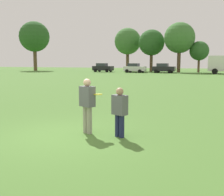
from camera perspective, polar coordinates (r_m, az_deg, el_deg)
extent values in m
plane|color=#47702D|center=(8.16, -9.93, -7.85)|extent=(167.98, 167.98, 0.00)
cylinder|color=gray|center=(8.38, -5.51, -4.46)|extent=(0.16, 0.16, 0.82)
cylinder|color=gray|center=(8.25, -4.73, -4.65)|extent=(0.16, 0.16, 0.82)
cube|color=#595960|center=(8.19, -5.19, 0.34)|extent=(0.53, 0.44, 0.61)
sphere|color=#D8AD8C|center=(8.15, -5.22, 3.22)|extent=(0.23, 0.23, 0.23)
cylinder|color=#1E234C|center=(7.84, 2.04, -5.92)|extent=(0.15, 0.15, 0.65)
cylinder|color=#1E234C|center=(7.95, 1.16, -5.72)|extent=(0.15, 0.15, 0.65)
cube|color=#595960|center=(7.78, 1.62, -1.45)|extent=(0.50, 0.41, 0.56)
sphere|color=tan|center=(7.72, 1.63, 1.37)|extent=(0.22, 0.22, 0.22)
cylinder|color=yellow|center=(8.11, -2.98, 0.77)|extent=(0.27, 0.27, 0.04)
cube|color=black|center=(57.35, -1.88, 6.22)|extent=(4.29, 2.01, 0.90)
cube|color=#2D333D|center=(57.44, -2.11, 6.94)|extent=(2.08, 1.74, 0.64)
cylinder|color=black|center=(57.74, -0.28, 5.79)|extent=(0.67, 0.25, 0.66)
cylinder|color=black|center=(55.91, -1.09, 5.73)|extent=(0.67, 0.25, 0.66)
cylinder|color=black|center=(58.82, -2.62, 5.81)|extent=(0.67, 0.25, 0.66)
cylinder|color=black|center=(57.03, -3.50, 5.75)|extent=(0.67, 0.25, 0.66)
cube|color=silver|center=(54.19, 4.79, 6.12)|extent=(4.29, 2.01, 0.90)
cube|color=#2D333D|center=(54.26, 4.54, 6.88)|extent=(2.08, 1.74, 0.64)
cylinder|color=black|center=(54.77, 6.41, 5.64)|extent=(0.67, 0.25, 0.66)
cylinder|color=black|center=(52.86, 5.79, 5.58)|extent=(0.67, 0.25, 0.66)
cylinder|color=black|center=(55.57, 3.83, 5.70)|extent=(0.67, 0.25, 0.66)
cylinder|color=black|center=(53.69, 3.12, 5.64)|extent=(0.67, 0.25, 0.66)
cube|color=black|center=(53.46, 10.74, 5.99)|extent=(4.29, 2.01, 0.90)
cube|color=#2D333D|center=(53.51, 10.49, 6.77)|extent=(2.08, 1.74, 0.64)
cylinder|color=black|center=(54.20, 12.30, 5.49)|extent=(0.67, 0.25, 0.66)
cylinder|color=black|center=(52.24, 11.89, 5.43)|extent=(0.67, 0.25, 0.66)
cylinder|color=black|center=(54.74, 9.61, 5.58)|extent=(0.67, 0.25, 0.66)
cylinder|color=black|center=(52.80, 9.11, 5.52)|extent=(0.67, 0.25, 0.66)
cylinder|color=black|center=(53.60, 20.74, 5.32)|extent=(0.97, 0.33, 0.96)
cylinder|color=black|center=(50.87, 20.61, 5.23)|extent=(0.97, 0.33, 0.96)
cylinder|color=brown|center=(69.24, -15.71, 7.61)|extent=(0.84, 0.84, 5.02)
sphere|color=#285623|center=(69.49, -15.88, 12.20)|extent=(7.17, 7.17, 7.17)
cylinder|color=brown|center=(63.93, 3.25, 7.54)|extent=(0.70, 0.70, 4.22)
sphere|color=#3D7033|center=(64.09, 3.28, 11.72)|extent=(6.03, 6.03, 6.03)
cylinder|color=brown|center=(60.22, 8.16, 7.31)|extent=(0.64, 0.64, 3.86)
sphere|color=#285623|center=(60.35, 8.24, 11.36)|extent=(5.51, 5.51, 5.51)
cylinder|color=brown|center=(57.22, 13.73, 7.36)|extent=(0.71, 0.71, 4.27)
sphere|color=#3D7033|center=(57.42, 13.88, 12.09)|extent=(6.10, 6.10, 6.10)
cylinder|color=brown|center=(57.46, 17.59, 6.42)|extent=(0.44, 0.44, 2.65)
sphere|color=#285623|center=(57.49, 17.71, 9.34)|extent=(3.79, 3.79, 3.79)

